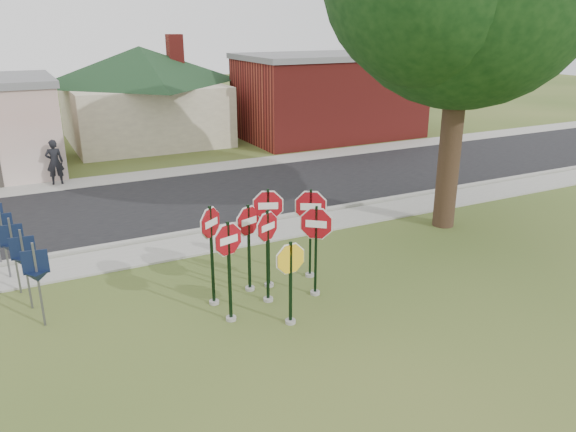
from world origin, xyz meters
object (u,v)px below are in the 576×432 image
stop_sign_yellow (291,274)px  stop_sign_center (267,245)px  stop_sign_left (229,258)px  pedestrian (55,162)px

stop_sign_yellow → stop_sign_center: bearing=89.7°
stop_sign_center → stop_sign_left: bearing=-158.2°
stop_sign_center → pedestrian: (-3.49, 13.25, -0.48)m
stop_sign_yellow → stop_sign_left: stop_sign_left is taller
stop_sign_left → pedestrian: size_ratio=1.33×
stop_sign_center → stop_sign_left: stop_sign_left is taller
stop_sign_center → stop_sign_yellow: (-0.01, -1.21, -0.26)m
stop_sign_yellow → pedestrian: (-3.48, 14.46, -0.22)m
stop_sign_left → pedestrian: (-2.34, 13.71, -0.54)m
stop_sign_center → stop_sign_left: size_ratio=0.97×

